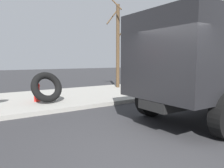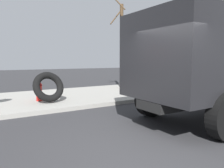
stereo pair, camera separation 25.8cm
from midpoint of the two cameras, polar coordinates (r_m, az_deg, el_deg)
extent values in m
plane|color=#2D2D30|center=(4.51, 8.88, -17.20)|extent=(80.00, 80.00, 0.00)
cube|color=#99968E|center=(10.14, -15.96, -3.74)|extent=(36.00, 5.00, 0.15)
cylinder|color=red|center=(9.27, -17.71, -2.50)|extent=(0.23, 0.23, 0.56)
sphere|color=red|center=(9.22, -17.78, -0.38)|extent=(0.26, 0.26, 0.26)
cylinder|color=red|center=(9.06, -17.40, -2.26)|extent=(0.10, 0.18, 0.10)
cylinder|color=red|center=(9.45, -18.03, -1.93)|extent=(0.10, 0.18, 0.10)
cylinder|color=red|center=(9.07, -17.38, -2.67)|extent=(0.12, 0.18, 0.12)
torus|color=black|center=(8.79, -15.38, -0.70)|extent=(1.29, 0.86, 1.22)
cube|color=black|center=(6.02, 18.02, 6.98)|extent=(2.04, 2.54, 2.20)
cylinder|color=black|center=(7.14, 11.12, -3.87)|extent=(1.11, 0.32, 1.10)
cylinder|color=#4C3823|center=(13.22, 3.05, 9.71)|extent=(0.21, 0.21, 4.88)
cylinder|color=#4C3823|center=(13.71, 4.60, 14.02)|extent=(0.31, 1.09, 1.15)
cylinder|color=#4C3823|center=(13.17, 1.92, 20.78)|extent=(0.52, 1.01, 1.09)
cylinder|color=#4C3823|center=(13.42, 4.82, 15.65)|extent=(0.47, 0.75, 0.47)
cylinder|color=#4C3823|center=(13.75, 1.62, 17.07)|extent=(0.96, 0.28, 1.00)
camera|label=1|loc=(0.13, -88.98, 0.11)|focal=35.11mm
camera|label=2|loc=(0.13, 91.02, -0.11)|focal=35.11mm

